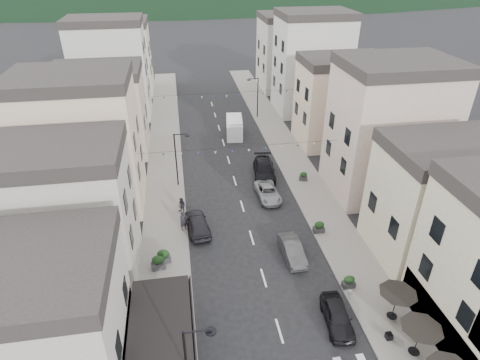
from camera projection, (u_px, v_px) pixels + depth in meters
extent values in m
cube|color=slate|center=(165.00, 160.00, 47.73)|extent=(4.00, 76.00, 0.12)
cube|color=slate|center=(287.00, 151.00, 49.80)|extent=(4.00, 76.00, 0.12)
cube|color=#A8A49A|center=(8.00, 334.00, 21.61)|extent=(12.00, 8.00, 8.00)
cube|color=black|center=(160.00, 325.00, 23.12)|extent=(3.60, 7.50, 0.15)
cube|color=black|center=(192.00, 327.00, 23.62)|extent=(0.34, 7.50, 0.99)
cylinder|color=black|center=(188.00, 296.00, 27.15)|extent=(0.10, 0.10, 3.20)
cube|color=#A8A49A|center=(61.00, 220.00, 28.92)|extent=(10.00, 7.00, 10.00)
cube|color=#262323|center=(42.00, 152.00, 26.15)|extent=(10.20, 7.14, 1.00)
cube|color=beige|center=(82.00, 148.00, 36.95)|extent=(10.00, 8.00, 12.00)
cube|color=#262323|center=(67.00, 78.00, 33.67)|extent=(10.20, 8.16, 1.00)
cube|color=#AA948A|center=(102.00, 115.00, 47.81)|extent=(10.00, 8.00, 9.50)
cube|color=#262323|center=(94.00, 71.00, 45.16)|extent=(10.20, 8.16, 1.00)
cube|color=#ADADA8|center=(111.00, 73.00, 57.16)|extent=(10.00, 7.00, 13.00)
cube|color=#262323|center=(103.00, 21.00, 53.63)|extent=(10.20, 7.14, 1.00)
cube|color=#B5AF90|center=(120.00, 60.00, 67.90)|extent=(10.00, 9.00, 11.00)
cube|color=#262323|center=(115.00, 22.00, 64.87)|extent=(10.20, 9.18, 1.00)
cube|color=#B5AF90|center=(443.00, 205.00, 31.47)|extent=(10.00, 7.00, 9.00)
cube|color=#262323|center=(461.00, 148.00, 28.95)|extent=(10.20, 7.14, 1.00)
cube|color=#AA948A|center=(387.00, 134.00, 39.12)|extent=(10.00, 8.00, 12.50)
cube|color=#262323|center=(401.00, 64.00, 35.72)|extent=(10.20, 8.16, 1.00)
cube|color=beige|center=(340.00, 105.00, 49.98)|extent=(10.00, 7.00, 10.00)
cube|color=#262323|center=(346.00, 60.00, 47.21)|extent=(10.20, 7.14, 1.00)
cube|color=#ADADA8|center=(311.00, 66.00, 59.33)|extent=(10.00, 8.00, 13.50)
cube|color=#262323|center=(316.00, 14.00, 55.68)|extent=(10.20, 8.16, 1.00)
cube|color=#A8A49A|center=(289.00, 55.00, 70.07)|extent=(10.00, 9.00, 11.50)
cube|color=#262323|center=(292.00, 16.00, 66.92)|extent=(10.20, 9.18, 1.00)
cylinder|color=black|center=(417.00, 343.00, 24.31)|extent=(0.06, 0.06, 2.30)
cone|color=black|center=(421.00, 331.00, 23.76)|extent=(2.50, 2.50, 0.55)
cylinder|color=black|center=(414.00, 351.00, 24.71)|extent=(0.70, 0.70, 0.04)
cylinder|color=black|center=(394.00, 308.00, 26.70)|extent=(0.06, 0.06, 2.30)
cone|color=black|center=(397.00, 296.00, 26.15)|extent=(2.50, 2.50, 0.55)
cylinder|color=black|center=(392.00, 316.00, 27.10)|extent=(0.70, 0.70, 0.04)
cylinder|color=black|center=(197.00, 331.00, 19.49)|extent=(1.40, 0.10, 0.10)
cylinder|color=black|center=(211.00, 331.00, 19.66)|extent=(0.56, 0.56, 0.08)
cylinder|color=black|center=(176.00, 161.00, 41.32)|extent=(0.14, 0.14, 6.00)
cylinder|color=black|center=(181.00, 134.00, 39.96)|extent=(1.40, 0.10, 0.10)
cylinder|color=black|center=(188.00, 135.00, 40.12)|extent=(0.56, 0.56, 0.08)
cylinder|color=black|center=(258.00, 98.00, 58.35)|extent=(0.14, 0.14, 6.00)
cylinder|color=black|center=(253.00, 79.00, 56.80)|extent=(1.40, 0.10, 0.10)
cylinder|color=black|center=(249.00, 80.00, 56.78)|extent=(0.56, 0.56, 0.08)
cylinder|color=gray|center=(193.00, 338.00, 25.62)|extent=(0.26, 0.26, 0.60)
cylinder|color=gray|center=(191.00, 303.00, 28.18)|extent=(0.26, 0.26, 0.60)
cylinder|color=gray|center=(350.00, 294.00, 28.90)|extent=(0.26, 0.26, 0.60)
cylinder|color=black|center=(241.00, 147.00, 37.24)|extent=(19.00, 0.02, 0.02)
cone|color=beige|center=(146.00, 155.00, 36.13)|extent=(0.28, 0.28, 0.24)
cone|color=navy|center=(163.00, 155.00, 36.40)|extent=(0.28, 0.28, 0.24)
cone|color=beige|center=(181.00, 154.00, 36.65)|extent=(0.28, 0.28, 0.24)
cone|color=navy|center=(198.00, 154.00, 36.91)|extent=(0.28, 0.28, 0.24)
cone|color=beige|center=(215.00, 153.00, 37.15)|extent=(0.28, 0.28, 0.24)
cone|color=navy|center=(232.00, 152.00, 37.38)|extent=(0.28, 0.28, 0.24)
cone|color=beige|center=(249.00, 151.00, 37.60)|extent=(0.28, 0.28, 0.24)
cone|color=navy|center=(265.00, 149.00, 37.80)|extent=(0.28, 0.28, 0.24)
cone|color=beige|center=(282.00, 148.00, 38.00)|extent=(0.28, 0.28, 0.24)
cone|color=navy|center=(298.00, 146.00, 38.18)|extent=(0.28, 0.28, 0.24)
cone|color=beige|center=(314.00, 144.00, 38.36)|extent=(0.28, 0.28, 0.24)
cone|color=navy|center=(330.00, 142.00, 38.54)|extent=(0.28, 0.28, 0.24)
cylinder|color=black|center=(220.00, 93.00, 50.88)|extent=(19.00, 0.02, 0.02)
cone|color=beige|center=(151.00, 98.00, 49.78)|extent=(0.28, 0.28, 0.24)
cone|color=navy|center=(164.00, 98.00, 50.04)|extent=(0.28, 0.28, 0.24)
cone|color=beige|center=(177.00, 98.00, 50.30)|extent=(0.28, 0.28, 0.24)
cone|color=navy|center=(189.00, 98.00, 50.55)|extent=(0.28, 0.28, 0.24)
cone|color=beige|center=(202.00, 98.00, 50.79)|extent=(0.28, 0.28, 0.24)
cone|color=navy|center=(214.00, 97.00, 51.02)|extent=(0.28, 0.28, 0.24)
cone|color=beige|center=(227.00, 96.00, 51.24)|extent=(0.28, 0.28, 0.24)
cone|color=navy|center=(239.00, 96.00, 51.45)|extent=(0.28, 0.28, 0.24)
cone|color=beige|center=(251.00, 95.00, 51.64)|extent=(0.28, 0.28, 0.24)
cone|color=navy|center=(263.00, 94.00, 51.83)|extent=(0.28, 0.28, 0.24)
cone|color=beige|center=(275.00, 92.00, 52.01)|extent=(0.28, 0.28, 0.24)
cone|color=navy|center=(287.00, 91.00, 52.18)|extent=(0.28, 0.28, 0.24)
imported|color=black|center=(337.00, 316.00, 26.82)|extent=(2.00, 4.22, 1.39)
imported|color=#353538|center=(292.00, 250.00, 32.65)|extent=(1.59, 4.21, 1.37)
imported|color=gray|center=(268.00, 192.00, 40.44)|extent=(2.25, 4.59, 1.25)
imported|color=black|center=(264.00, 170.00, 44.21)|extent=(2.96, 5.81, 1.62)
imported|color=black|center=(197.00, 224.00, 35.62)|extent=(2.47, 4.81, 1.57)
cube|color=silver|center=(234.00, 127.00, 53.85)|extent=(2.67, 5.45, 2.18)
cube|color=silver|center=(234.00, 121.00, 52.71)|extent=(2.41, 3.71, 0.55)
cylinder|color=black|center=(228.00, 138.00, 52.48)|extent=(0.36, 0.79, 0.76)
cylinder|color=black|center=(242.00, 138.00, 52.54)|extent=(0.36, 0.79, 0.76)
cylinder|color=black|center=(228.00, 127.00, 55.87)|extent=(0.36, 0.79, 0.76)
cylinder|color=black|center=(240.00, 126.00, 55.94)|extent=(0.36, 0.79, 0.76)
imported|color=black|center=(183.00, 221.00, 35.48)|extent=(0.82, 0.70, 1.90)
imported|color=black|center=(182.00, 205.00, 37.92)|extent=(0.97, 0.94, 1.58)
cube|color=#313133|center=(159.00, 265.00, 31.50)|extent=(1.19, 0.80, 0.55)
ellipsoid|color=black|center=(158.00, 260.00, 31.20)|extent=(0.96, 0.61, 0.70)
cube|color=#2E2E30|center=(164.00, 259.00, 32.12)|extent=(1.18, 0.78, 0.54)
ellipsoid|color=black|center=(163.00, 254.00, 31.82)|extent=(0.96, 0.61, 0.70)
cube|color=#2B2B2D|center=(348.00, 285.00, 29.78)|extent=(0.95, 0.54, 0.47)
ellipsoid|color=black|center=(349.00, 279.00, 29.52)|extent=(0.83, 0.53, 0.60)
cube|color=#2B2B2D|center=(319.00, 230.00, 35.55)|extent=(1.02, 0.60, 0.49)
ellipsoid|color=black|center=(319.00, 225.00, 35.27)|extent=(0.87, 0.55, 0.63)
cube|color=#2C2D2F|center=(303.00, 178.00, 43.47)|extent=(0.99, 0.73, 0.44)
ellipsoid|color=black|center=(304.00, 174.00, 43.23)|extent=(0.77, 0.49, 0.56)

